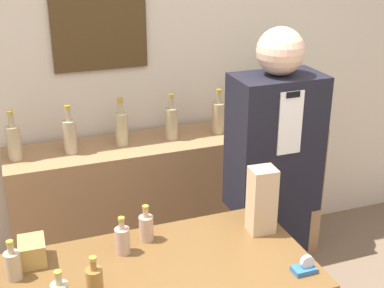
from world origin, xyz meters
The scene contains 17 objects.
back_wall centered at (0.00, 2.00, 1.35)m, with size 5.20×0.09×2.70m.
back_shelf centered at (0.12, 1.73, 0.47)m, with size 2.01×0.42×0.94m.
shopkeeper centered at (0.41, 0.97, 0.87)m, with size 0.44×0.28×1.74m.
potted_plant centered at (0.95, 1.74, 1.14)m, with size 0.29×0.29×0.37m.
paper_bag centered at (0.18, 0.63, 1.05)m, with size 0.12×0.11×0.30m.
tape_dispenser centered at (0.20, 0.29, 0.93)m, with size 0.09×0.06×0.07m.
gift_box centered at (-0.80, 0.73, 0.95)m, with size 0.11×0.14×0.10m.
counter_bottle_0 centered at (-0.87, 0.65, 0.97)m, with size 0.06×0.06×0.17m.
counter_bottle_2 centered at (-0.60, 0.43, 0.97)m, with size 0.06×0.06×0.17m.
counter_bottle_3 centered at (-0.44, 0.67, 0.97)m, with size 0.06×0.06×0.17m.
counter_bottle_4 centered at (-0.32, 0.73, 0.97)m, with size 0.06×0.06×0.17m.
shelf_bottle_0 centered at (-0.80, 1.73, 1.05)m, with size 0.08×0.08×0.29m.
shelf_bottle_1 centered at (-0.50, 1.72, 1.05)m, with size 0.08×0.08×0.29m.
shelf_bottle_2 centered at (-0.19, 1.74, 1.05)m, with size 0.08×0.08×0.29m.
shelf_bottle_3 centered at (0.12, 1.72, 1.05)m, with size 0.08×0.08×0.29m.
shelf_bottle_4 centered at (0.42, 1.72, 1.05)m, with size 0.08×0.08×0.29m.
shelf_bottle_5 centered at (0.73, 1.74, 1.05)m, with size 0.08×0.08×0.29m.
Camera 1 is at (-0.82, -1.20, 2.17)m, focal length 50.00 mm.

